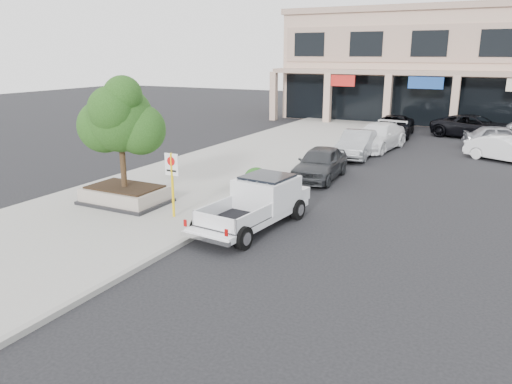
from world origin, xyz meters
TOP-DOWN VIEW (x-y plane):
  - ground at (0.00, 0.00)m, footprint 120.00×120.00m
  - sidewalk at (-5.50, 6.00)m, footprint 8.00×52.00m
  - curb at (-1.55, 6.00)m, footprint 0.20×52.00m
  - planter at (-5.87, 0.93)m, footprint 3.20×2.20m
  - planter_tree at (-5.74, 1.09)m, footprint 2.90×2.55m
  - no_parking_sign at (-3.20, 0.44)m, footprint 0.55×0.09m
  - hedge at (-2.31, 5.13)m, footprint 1.10×0.99m
  - pickup_truck at (-0.35, 1.02)m, footprint 2.47×5.46m
  - curb_car_a at (-0.74, 8.61)m, footprint 2.08×4.60m
  - curb_car_b at (-0.67, 14.43)m, footprint 1.94×4.71m
  - curb_car_c at (-0.24, 17.32)m, footprint 2.93×5.76m
  - curb_car_d at (-0.48, 22.91)m, footprint 2.93×5.51m
  - lot_car_a at (6.52, 20.95)m, footprint 4.67×2.79m
  - lot_car_b at (6.89, 17.06)m, footprint 4.40×3.03m
  - lot_car_d at (4.72, 24.75)m, footprint 6.20×3.82m

SIDE VIEW (x-z plane):
  - ground at x=0.00m, z-range 0.00..0.00m
  - sidewalk at x=-5.50m, z-range 0.00..0.15m
  - curb at x=-1.55m, z-range 0.00..0.15m
  - planter at x=-5.87m, z-range 0.14..0.82m
  - hedge at x=-2.31m, z-range 0.15..1.08m
  - lot_car_b at x=6.89m, z-range 0.00..1.38m
  - curb_car_d at x=-0.48m, z-range 0.00..1.48m
  - lot_car_a at x=6.52m, z-range 0.00..1.49m
  - curb_car_b at x=-0.67m, z-range 0.00..1.52m
  - curb_car_a at x=-0.74m, z-range 0.00..1.53m
  - curb_car_c at x=-0.24m, z-range 0.00..1.60m
  - lot_car_d at x=4.72m, z-range 0.00..1.60m
  - pickup_truck at x=-0.35m, z-range 0.00..1.66m
  - no_parking_sign at x=-3.20m, z-range 0.48..2.78m
  - planter_tree at x=-5.74m, z-range 1.41..5.41m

